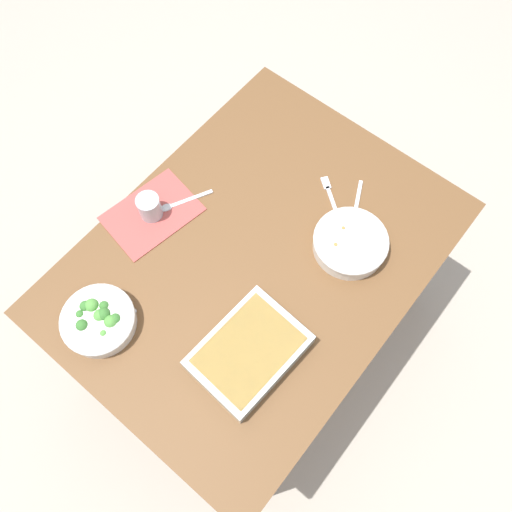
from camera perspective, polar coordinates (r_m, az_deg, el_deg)
ground_plane at (r=2.28m, az=0.00°, el=-7.64°), size 6.00×6.00×0.00m
dining_table at (r=1.67m, az=0.00°, el=-1.27°), size 1.20×0.90×0.74m
placemat at (r=1.68m, az=-11.20°, el=4.53°), size 0.31×0.24×0.00m
stew_bowl at (r=1.60m, az=10.15°, el=1.39°), size 0.23×0.23×0.06m
broccoli_bowl at (r=1.55m, az=-16.66°, el=-6.67°), size 0.21×0.21×0.07m
baking_dish at (r=1.46m, az=-0.78°, el=-10.32°), size 0.31×0.24×0.06m
drink_cup at (r=1.65m, az=-11.42°, el=5.13°), size 0.07×0.07×0.08m
spoon_by_stew at (r=1.68m, az=10.71°, el=4.85°), size 0.17×0.09×0.01m
spoon_by_broccoli at (r=1.57m, az=-14.93°, el=-6.50°), size 0.16×0.10×0.01m
spoon_spare at (r=1.69m, az=-8.33°, el=5.68°), size 0.16×0.10×0.01m
fork_on_table at (r=1.70m, az=8.08°, el=6.38°), size 0.12×0.15×0.01m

